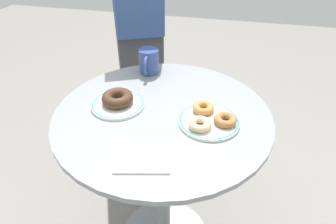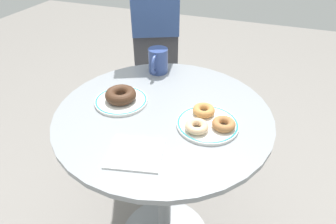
% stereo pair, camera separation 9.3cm
% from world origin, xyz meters
% --- Properties ---
extents(cafe_table, '(0.73, 0.73, 0.78)m').
position_xyz_m(cafe_table, '(0.00, 0.00, 0.50)').
color(cafe_table, gray).
rests_on(cafe_table, ground).
extents(plate_left, '(0.18, 0.18, 0.01)m').
position_xyz_m(plate_left, '(-0.16, 0.00, 0.78)').
color(plate_left, white).
rests_on(plate_left, cafe_table).
extents(plate_right, '(0.19, 0.19, 0.01)m').
position_xyz_m(plate_right, '(0.16, -0.03, 0.78)').
color(plate_right, white).
rests_on(plate_right, cafe_table).
extents(donut_chocolate, '(0.15, 0.15, 0.04)m').
position_xyz_m(donut_chocolate, '(-0.16, -0.00, 0.81)').
color(donut_chocolate, '#422819').
rests_on(donut_chocolate, plate_left).
extents(donut_cinnamon, '(0.07, 0.07, 0.02)m').
position_xyz_m(donut_cinnamon, '(0.21, -0.03, 0.80)').
color(donut_cinnamon, '#A36B3D').
rests_on(donut_cinnamon, plate_right).
extents(donut_old_fashioned, '(0.10, 0.10, 0.02)m').
position_xyz_m(donut_old_fashioned, '(0.13, 0.02, 0.80)').
color(donut_old_fashioned, '#BC7F42').
rests_on(donut_old_fashioned, plate_right).
extents(donut_glazed, '(0.10, 0.10, 0.02)m').
position_xyz_m(donut_glazed, '(0.13, -0.07, 0.80)').
color(donut_glazed, '#E0B789').
rests_on(donut_glazed, plate_right).
extents(paper_napkin, '(0.18, 0.16, 0.01)m').
position_xyz_m(paper_napkin, '(-0.00, -0.22, 0.78)').
color(paper_napkin, white).
rests_on(paper_napkin, cafe_table).
extents(coffee_mug, '(0.08, 0.12, 0.10)m').
position_xyz_m(coffee_mug, '(-0.12, 0.25, 0.83)').
color(coffee_mug, '#334784').
rests_on(coffee_mug, cafe_table).
extents(person_figure, '(0.37, 0.47, 1.66)m').
position_xyz_m(person_figure, '(-0.30, 0.66, 0.82)').
color(person_figure, '#3D3D42').
rests_on(person_figure, ground).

